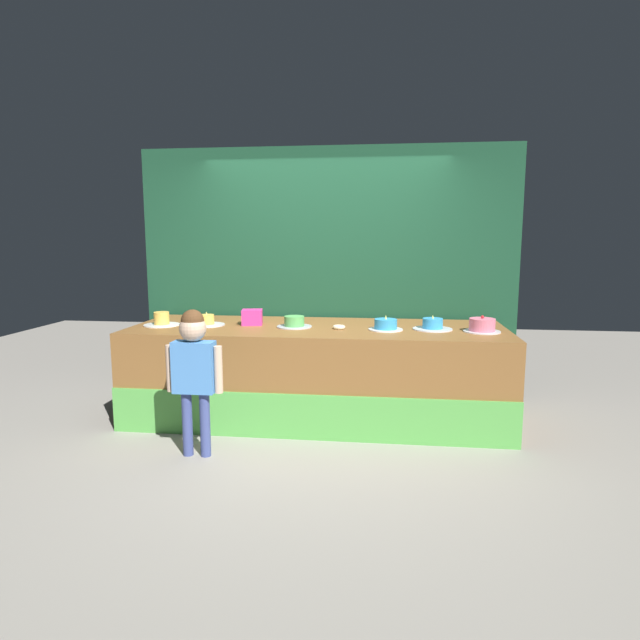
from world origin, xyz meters
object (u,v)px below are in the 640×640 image
(cake_far_left, at_px, (162,320))
(cake_right, at_px, (433,325))
(cake_left, at_px, (207,321))
(cake_center_right, at_px, (386,325))
(donut, at_px, (339,327))
(cake_center_left, at_px, (294,322))
(cake_far_right, at_px, (482,326))
(child_figure, at_px, (194,362))
(pink_box, at_px, (252,317))

(cake_far_left, relative_size, cake_right, 0.95)
(cake_left, distance_m, cake_center_right, 1.68)
(donut, height_order, cake_center_left, cake_center_left)
(cake_center_right, xyz_separation_m, cake_far_right, (0.84, -0.00, 0.01))
(donut, xyz_separation_m, cake_center_left, (-0.42, 0.05, 0.03))
(child_figure, relative_size, cake_far_left, 3.45)
(cake_left, distance_m, cake_far_right, 2.53)
(pink_box, relative_size, cake_center_left, 0.58)
(child_figure, distance_m, cake_far_left, 1.15)
(cake_far_left, bearing_deg, cake_left, 7.69)
(donut, relative_size, cake_far_left, 0.34)
(cake_far_left, bearing_deg, cake_center_left, 2.48)
(cake_center_right, bearing_deg, cake_left, 178.05)
(cake_far_left, xyz_separation_m, cake_far_right, (2.95, -0.00, 0.01))
(cake_far_left, xyz_separation_m, cake_center_right, (2.10, -0.00, -0.00))
(donut, xyz_separation_m, cake_right, (0.84, 0.07, 0.02))
(child_figure, bearing_deg, cake_left, 103.17)
(donut, distance_m, cake_center_left, 0.42)
(child_figure, xyz_separation_m, cake_far_right, (2.29, 0.93, 0.18))
(child_figure, xyz_separation_m, cake_right, (1.87, 1.00, 0.17))
(child_figure, height_order, pink_box, child_figure)
(cake_left, relative_size, cake_right, 0.96)
(cake_center_left, bearing_deg, pink_box, 168.63)
(child_figure, distance_m, donut, 1.40)
(cake_far_left, height_order, cake_left, cake_left)
(cake_far_left, distance_m, cake_center_left, 1.26)
(donut, relative_size, cake_right, 0.33)
(cake_right, distance_m, cake_far_right, 0.43)
(cake_far_left, height_order, cake_center_left, cake_far_left)
(cake_center_right, bearing_deg, cake_far_left, 179.99)
(cake_far_right, bearing_deg, cake_far_left, 179.97)
(donut, distance_m, cake_far_left, 1.68)
(cake_left, relative_size, cake_center_right, 1.10)
(child_figure, relative_size, cake_right, 3.27)
(cake_left, xyz_separation_m, cake_right, (2.10, 0.02, 0.00))
(cake_far_left, relative_size, cake_left, 0.99)
(donut, relative_size, cake_center_left, 0.35)
(donut, distance_m, cake_right, 0.84)
(cake_far_right, bearing_deg, donut, 179.80)
(cake_far_left, height_order, cake_right, cake_right)
(cake_far_right, bearing_deg, cake_right, 169.78)
(cake_left, relative_size, cake_far_right, 1.06)
(cake_right, bearing_deg, child_figure, -151.79)
(cake_far_left, distance_m, cake_left, 0.42)
(cake_center_left, bearing_deg, cake_center_right, -3.75)
(donut, distance_m, cake_left, 1.26)
(child_figure, height_order, cake_center_left, child_figure)
(cake_left, bearing_deg, donut, -2.45)
(pink_box, distance_m, cake_right, 1.68)
(pink_box, distance_m, cake_far_right, 2.11)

